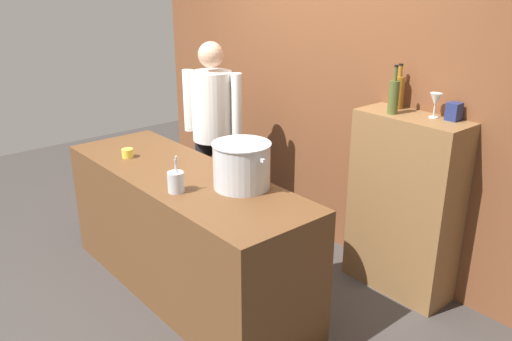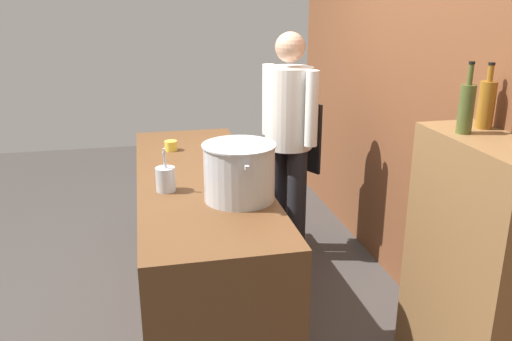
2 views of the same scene
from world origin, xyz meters
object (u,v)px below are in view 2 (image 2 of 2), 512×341
Objects in this scene: utensil_crock at (166,179)px; wine_bottle_olive at (466,107)px; wine_bottle_amber at (486,103)px; butter_jar at (171,146)px; stockpot_large at (239,172)px; chef at (289,131)px.

wine_bottle_olive is at bearing 65.54° from utensil_crock.
wine_bottle_olive is 0.16m from wine_bottle_amber.
butter_jar is (-0.78, 0.07, -0.04)m from utensil_crock.
chef is at bearing 152.52° from stockpot_large.
utensil_crock reaches higher than butter_jar.
utensil_crock is (0.89, -0.93, 0.00)m from chef.
wine_bottle_amber is (0.54, 1.47, 0.45)m from utensil_crock.
butter_jar is 0.28× the size of wine_bottle_amber.
butter_jar is 1.98m from wine_bottle_amber.
chef is 19.65× the size of butter_jar.
chef is 3.85× the size of stockpot_large.
utensil_crock is 0.79m from butter_jar.
wine_bottle_amber is at bearing 114.28° from wine_bottle_olive.
wine_bottle_olive is at bearing 67.39° from stockpot_large.
wine_bottle_amber is (1.32, 1.40, 0.48)m from butter_jar.
chef is at bearing 97.15° from butter_jar.
utensil_crock is at bearing -114.46° from wine_bottle_olive.
chef reaches higher than butter_jar.
chef is 1.29m from utensil_crock.
butter_jar is at bearing 68.62° from chef.
wine_bottle_olive is (0.40, 0.97, 0.37)m from stockpot_large.
wine_bottle_olive is at bearing 42.10° from butter_jar.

